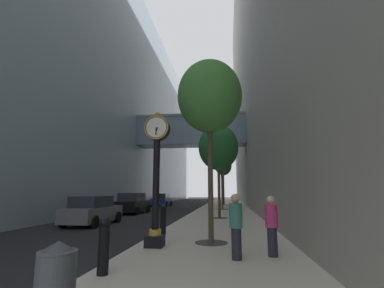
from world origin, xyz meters
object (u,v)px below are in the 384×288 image
at_px(street_tree_mid_far, 221,155).
at_px(trash_bin, 56,281).
at_px(street_tree_mid_near, 218,148).
at_px(bollard_nearest, 104,244).
at_px(car_black_far, 132,203).
at_px(street_tree_near, 210,97).
at_px(bollard_third, 163,219).
at_px(car_blue_mid, 162,200).
at_px(street_tree_far, 223,166).
at_px(street_clock, 156,170).
at_px(car_grey_near, 93,211).
at_px(pedestrian_walking, 272,224).
at_px(pedestrian_by_clock, 236,224).

relative_size(street_tree_mid_far, trash_bin, 6.42).
xyz_separation_m(street_tree_mid_near, street_tree_mid_far, (0.00, 8.60, 0.64)).
xyz_separation_m(bollard_nearest, street_tree_mid_far, (2.02, 21.03, 4.63)).
bearing_deg(trash_bin, car_black_far, 106.84).
bearing_deg(street_tree_near, car_black_far, 119.77).
bearing_deg(bollard_third, trash_bin, -87.55).
height_order(street_tree_mid_near, car_blue_mid, street_tree_mid_near).
xyz_separation_m(street_tree_near, street_tree_far, (0.00, 25.79, -0.25)).
xyz_separation_m(bollard_nearest, street_tree_far, (2.02, 29.63, 4.26)).
distance_m(street_tree_mid_near, street_tree_mid_far, 8.62).
distance_m(street_clock, bollard_third, 3.01).
xyz_separation_m(street_tree_mid_far, car_blue_mid, (-7.72, 7.15, -4.62)).
height_order(street_tree_far, trash_bin, street_tree_far).
xyz_separation_m(street_clock, car_grey_near, (-5.24, 6.09, -1.77)).
relative_size(street_clock, car_blue_mid, 1.00).
height_order(bollard_third, trash_bin, bollard_third).
xyz_separation_m(pedestrian_walking, car_blue_mid, (-9.48, 26.05, -0.20)).
xyz_separation_m(street_clock, bollard_third, (-0.31, 2.40, -1.78)).
height_order(pedestrian_walking, car_black_far, pedestrian_walking).
bearing_deg(bollard_third, street_tree_near, -36.67).
bearing_deg(street_tree_far, street_clock, -93.67).
bearing_deg(street_tree_mid_far, pedestrian_walking, -84.69).
distance_m(street_tree_mid_near, pedestrian_walking, 11.11).
bearing_deg(street_tree_near, street_tree_mid_far, 90.00).
height_order(street_clock, street_tree_mid_far, street_tree_mid_far).
bearing_deg(trash_bin, bollard_third, 92.45).
height_order(bollard_third, car_blue_mid, car_blue_mid).
height_order(bollard_nearest, trash_bin, bollard_nearest).
bearing_deg(pedestrian_by_clock, pedestrian_walking, 26.48).
relative_size(bollard_third, street_tree_far, 0.19).
relative_size(street_clock, bollard_nearest, 3.72).
xyz_separation_m(street_tree_mid_near, pedestrian_walking, (1.76, -10.30, -3.77)).
xyz_separation_m(bollard_nearest, street_tree_mid_near, (2.02, 12.44, 3.99)).
bearing_deg(car_black_far, pedestrian_by_clock, -61.57).
height_order(street_tree_mid_near, car_grey_near, street_tree_mid_near).
bearing_deg(trash_bin, street_tree_far, 86.93).
xyz_separation_m(street_tree_mid_far, street_tree_far, (-0.00, 8.60, -0.37)).
relative_size(street_tree_far, pedestrian_walking, 3.87).
bearing_deg(bollard_nearest, trash_bin, -81.42).
distance_m(street_tree_far, pedestrian_by_clock, 28.27).
relative_size(street_clock, street_tree_near, 0.67).
bearing_deg(pedestrian_walking, pedestrian_by_clock, -153.52).
xyz_separation_m(car_blue_mid, car_black_far, (0.27, -11.31, 0.06)).
relative_size(street_tree_near, pedestrian_by_clock, 3.95).
distance_m(bollard_third, street_tree_near, 5.16).
xyz_separation_m(bollard_third, car_blue_mid, (-5.70, 22.83, 0.01)).
bearing_deg(bollard_third, street_tree_far, 85.24).
distance_m(car_blue_mid, car_black_far, 11.32).
bearing_deg(street_clock, car_black_far, 112.41).
relative_size(street_tree_far, pedestrian_by_clock, 3.73).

